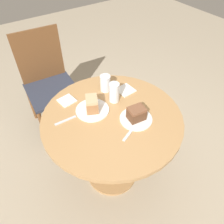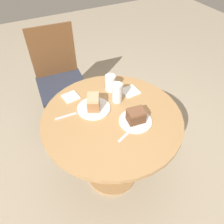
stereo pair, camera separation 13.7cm
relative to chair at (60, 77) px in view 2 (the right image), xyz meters
name	(u,v)px [view 2 (the right image)]	position (x,y,z in m)	size (l,w,h in m)	color
ground_plane	(112,173)	(0.12, -0.94, -0.52)	(8.00, 8.00, 0.00)	tan
table	(112,131)	(0.12, -0.94, 0.07)	(0.97, 0.97, 0.74)	tan
chair	(60,77)	(0.00, 0.00, 0.00)	(0.50, 0.51, 0.99)	brown
plate_near	(135,121)	(0.24, -1.05, 0.23)	(0.22, 0.22, 0.01)	white
plate_far	(94,108)	(0.04, -0.81, 0.23)	(0.24, 0.24, 0.01)	white
cake_slice_near	(136,116)	(0.24, -1.05, 0.28)	(0.12, 0.10, 0.09)	brown
cake_slice_far	(93,102)	(0.04, -0.81, 0.29)	(0.12, 0.13, 0.10)	#9E6B42
glass_lemonade	(117,94)	(0.23, -0.81, 0.29)	(0.07, 0.07, 0.15)	beige
glass_water	(110,84)	(0.24, -0.67, 0.28)	(0.08, 0.08, 0.13)	silver
napkin_stack	(130,91)	(0.37, -0.76, 0.23)	(0.13, 0.13, 0.01)	white
fork	(126,135)	(0.13, -1.12, 0.23)	(0.15, 0.08, 0.00)	silver
spoon	(66,116)	(-0.16, -0.80, 0.23)	(0.15, 0.02, 0.00)	silver
napkin_side	(71,97)	(-0.06, -0.62, 0.23)	(0.12, 0.12, 0.01)	white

